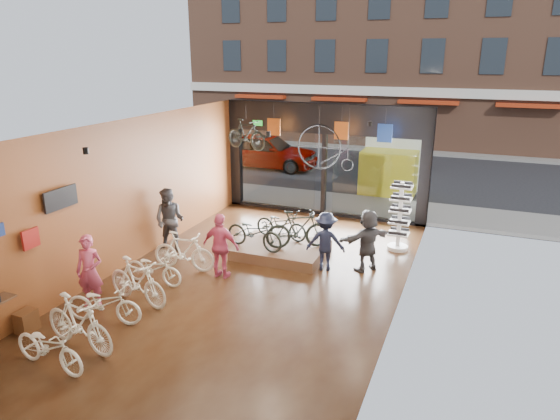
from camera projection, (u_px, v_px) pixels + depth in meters
The scene contains 35 objects.
ground_plane at pixel (250, 285), 12.12m from camera, with size 7.00×12.00×0.04m, color black.
ceiling at pixel (247, 126), 10.96m from camera, with size 7.00×12.00×0.04m, color black.
wall_left at pixel (125, 194), 12.78m from camera, with size 0.04×12.00×3.80m, color brown.
wall_right at pixel (403, 229), 10.29m from camera, with size 0.04×12.00×3.80m, color beige.
wall_back at pixel (43, 344), 6.21m from camera, with size 7.00×0.04×3.80m, color beige.
storefront at pixel (324, 160), 16.85m from camera, with size 7.00×0.26×3.80m, color black, non-canonical shape.
exit_sign at pixel (258, 123), 17.25m from camera, with size 0.35×0.06×0.18m, color #198C26.
street_road at pixel (375, 163), 25.40m from camera, with size 30.00×18.00×0.02m, color black.
sidewalk_near at pixel (332, 203), 18.47m from camera, with size 30.00×2.40×0.12m, color slate.
sidewalk_far at pixel (389, 149), 28.92m from camera, with size 30.00×2.00×0.12m, color slate.
opposite_building at pixel (404, 23), 29.04m from camera, with size 26.00×5.00×14.00m, color brown.
street_car at pixel (267, 151), 24.15m from camera, with size 1.98×4.93×1.68m, color gray.
box_truck at pixel (397, 155), 20.87m from camera, with size 2.18×6.54×2.58m, color silver, non-canonical shape.
floor_bike_0 at pixel (49, 347), 8.77m from camera, with size 0.57×1.64×0.86m, color white.
floor_bike_1 at pixel (79, 323), 9.33m from camera, with size 0.51×1.79×1.08m, color white.
floor_bike_2 at pixel (104, 303), 10.28m from camera, with size 0.58×1.65×0.87m, color white.
floor_bike_3 at pixel (137, 281), 11.05m from camera, with size 0.49×1.75×1.05m, color white.
floor_bike_4 at pixel (154, 268), 12.03m from camera, with size 0.54×1.55×0.81m, color white.
floor_bike_5 at pixel (184, 251), 12.77m from camera, with size 0.48×1.70×1.02m, color white.
display_platform at pixel (281, 250), 13.80m from camera, with size 2.40×1.80×0.30m, color #51301F.
display_bike_left at pixel (254, 232), 13.39m from camera, with size 0.61×1.75×0.92m, color black.
display_bike_mid at pixel (298, 229), 13.42m from camera, with size 0.50×1.76×1.06m, color black.
display_bike_right at pixel (281, 224), 14.13m from camera, with size 0.56×1.61×0.84m, color black.
customer_0 at pixel (90, 271), 10.86m from camera, with size 0.60×0.40×1.65m, color #CC4C72.
customer_1 at pixel (170, 220), 13.91m from camera, with size 0.88×0.69×1.81m, color #3F3F44.
customer_2 at pixel (221, 246), 12.25m from camera, with size 0.97×0.41×1.66m, color #CC4C72.
customer_3 at pixel (326, 241), 12.72m from camera, with size 0.99×0.57×1.54m, color #161C33.
customer_5 at pixel (368, 240), 12.67m from camera, with size 1.51×0.48×1.62m, color #3F3F44.
sunglasses_rack at pixel (400, 216), 13.99m from camera, with size 0.58×0.48×1.97m, color white, non-canonical shape.
wall_merch at pixel (18, 269), 9.81m from camera, with size 0.40×2.40×2.60m, color navy, non-canonical shape.
penny_farthing at pixel (328, 149), 15.51m from camera, with size 1.77×0.06×1.41m, color black, non-canonical shape.
hung_bike at pixel (246, 134), 15.67m from camera, with size 0.45×1.58×0.95m, color black.
jersey_left at pixel (274, 127), 16.33m from camera, with size 0.45×0.03×0.55m, color #CC5919.
jersey_mid at pixel (341, 131), 15.53m from camera, with size 0.45×0.03×0.55m, color #CC5919.
jersey_right at pixel (385, 133), 15.05m from camera, with size 0.45×0.03×0.55m, color #1E3F99.
Camera 1 is at (4.75, -9.95, 5.37)m, focal length 32.00 mm.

